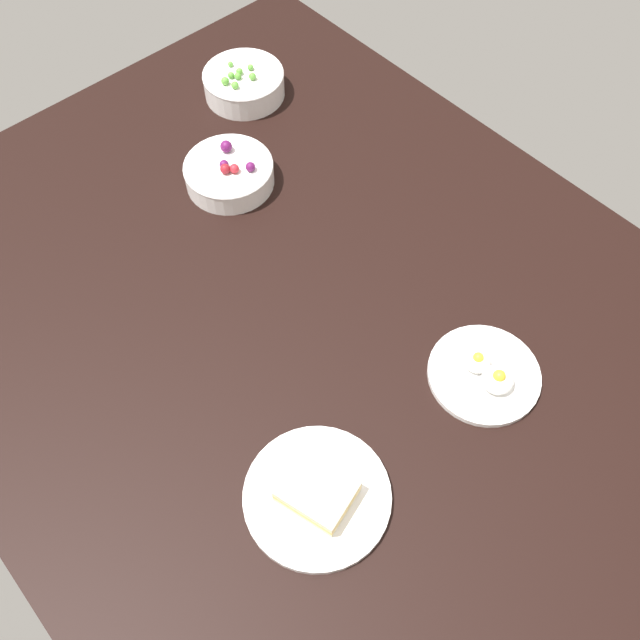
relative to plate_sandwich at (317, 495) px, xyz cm
name	(u,v)px	position (x,y,z in cm)	size (l,w,h in cm)	color
dining_table	(320,333)	(-20.59, 19.13, -3.25)	(151.46, 111.80, 4.00)	black
plate_sandwich	(317,495)	(0.00, 0.00, 0.00)	(20.67, 20.67, 4.33)	white
plate_eggs	(485,374)	(3.12, 31.81, -0.22)	(17.34, 17.34, 4.56)	white
bowl_peas	(244,83)	(-72.66, 45.40, 1.57)	(16.38, 16.38, 6.45)	white
bowl_berries	(229,173)	(-55.23, 27.98, 1.26)	(16.45, 16.45, 6.40)	white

